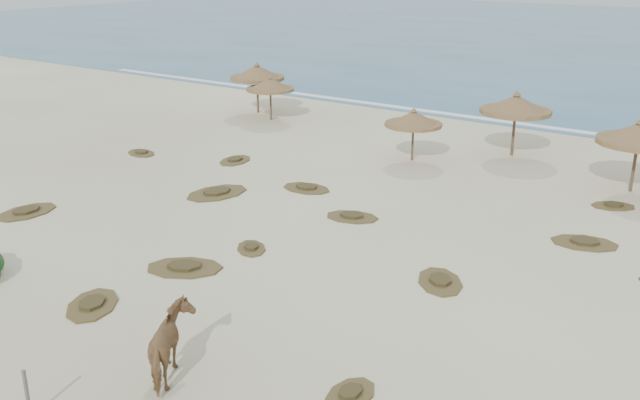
% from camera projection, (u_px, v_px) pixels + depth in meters
% --- Properties ---
extents(ground, '(160.00, 160.00, 0.00)m').
position_uv_depth(ground, '(220.00, 293.00, 20.88)').
color(ground, beige).
rests_on(ground, ground).
extents(foam_line, '(70.00, 0.60, 0.01)m').
position_uv_depth(foam_line, '(527.00, 125.00, 40.99)').
color(foam_line, white).
rests_on(foam_line, ground).
extents(palapa_0, '(4.20, 4.20, 3.13)m').
position_uv_depth(palapa_0, '(257.00, 73.00, 43.35)').
color(palapa_0, brown).
rests_on(palapa_0, ground).
extents(palapa_1, '(3.51, 3.51, 2.67)m').
position_uv_depth(palapa_1, '(270.00, 85.00, 41.56)').
color(palapa_1, brown).
rests_on(palapa_1, ground).
extents(palapa_2, '(3.01, 3.01, 2.55)m').
position_uv_depth(palapa_2, '(414.00, 120.00, 33.45)').
color(palapa_2, brown).
rests_on(palapa_2, ground).
extents(palapa_3, '(3.96, 3.96, 3.20)m').
position_uv_depth(palapa_3, '(516.00, 105.00, 34.09)').
color(palapa_3, brown).
rests_on(palapa_3, ground).
extents(palapa_4, '(4.04, 4.04, 3.13)m').
position_uv_depth(palapa_4, '(639.00, 135.00, 28.89)').
color(palapa_4, brown).
rests_on(palapa_4, ground).
extents(horse, '(1.93, 2.16, 1.70)m').
position_uv_depth(horse, '(172.00, 346.00, 16.47)').
color(horse, olive).
rests_on(horse, ground).
extents(fence_post_near, '(0.09, 0.09, 1.17)m').
position_uv_depth(fence_post_near, '(27.00, 394.00, 15.11)').
color(fence_post_near, '#655D4C').
rests_on(fence_post_near, ground).
extents(scrub_0, '(1.60, 2.42, 0.16)m').
position_uv_depth(scrub_0, '(27.00, 212.00, 27.23)').
color(scrub_0, brown).
rests_on(scrub_0, ground).
extents(scrub_1, '(2.38, 3.08, 0.16)m').
position_uv_depth(scrub_1, '(217.00, 193.00, 29.36)').
color(scrub_1, brown).
rests_on(scrub_1, ground).
extents(scrub_2, '(1.71, 1.68, 0.16)m').
position_uv_depth(scrub_2, '(251.00, 248.00, 23.90)').
color(scrub_2, brown).
rests_on(scrub_2, ground).
extents(scrub_3, '(2.31, 1.83, 0.16)m').
position_uv_depth(scrub_3, '(352.00, 216.00, 26.72)').
color(scrub_3, brown).
rests_on(scrub_3, ground).
extents(scrub_4, '(2.27, 2.42, 0.16)m').
position_uv_depth(scrub_4, '(440.00, 281.00, 21.50)').
color(scrub_4, brown).
rests_on(scrub_4, ground).
extents(scrub_6, '(1.63, 2.17, 0.16)m').
position_uv_depth(scrub_6, '(235.00, 160.00, 33.91)').
color(scrub_6, brown).
rests_on(scrub_6, ground).
extents(scrub_7, '(2.57, 2.06, 0.16)m').
position_uv_depth(scrub_7, '(584.00, 242.00, 24.34)').
color(scrub_7, brown).
rests_on(scrub_7, ground).
extents(scrub_8, '(1.97, 1.53, 0.16)m').
position_uv_depth(scrub_8, '(141.00, 153.00, 35.15)').
color(scrub_8, brown).
rests_on(scrub_8, ground).
extents(scrub_9, '(2.93, 2.61, 0.16)m').
position_uv_depth(scrub_9, '(185.00, 267.00, 22.45)').
color(scrub_9, brown).
rests_on(scrub_9, ground).
extents(scrub_10, '(2.00, 1.77, 0.16)m').
position_uv_depth(scrub_10, '(613.00, 206.00, 27.86)').
color(scrub_10, brown).
rests_on(scrub_10, ground).
extents(scrub_11, '(2.33, 2.51, 0.16)m').
position_uv_depth(scrub_11, '(92.00, 304.00, 20.08)').
color(scrub_11, brown).
rests_on(scrub_11, ground).
extents(scrub_12, '(1.00, 1.51, 0.16)m').
position_uv_depth(scrub_12, '(350.00, 394.00, 16.03)').
color(scrub_12, brown).
rests_on(scrub_12, ground).
extents(scrub_13, '(2.22, 1.53, 0.16)m').
position_uv_depth(scrub_13, '(306.00, 188.00, 29.94)').
color(scrub_13, brown).
rests_on(scrub_13, ground).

